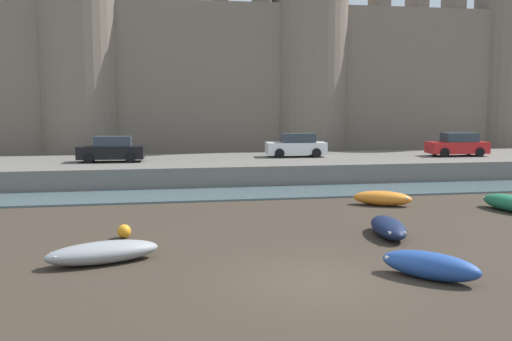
# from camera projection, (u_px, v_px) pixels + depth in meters

# --- Properties ---
(ground_plane) EXTENTS (160.00, 160.00, 0.00)m
(ground_plane) POSITION_uv_depth(u_px,v_px,m) (313.00, 280.00, 16.83)
(ground_plane) COLOR #382D23
(water_channel) EXTENTS (80.00, 4.50, 0.10)m
(water_channel) POSITION_uv_depth(u_px,v_px,m) (231.00, 194.00, 32.49)
(water_channel) COLOR slate
(water_channel) RESTS_ON ground
(quay_road) EXTENTS (68.08, 10.00, 1.25)m
(quay_road) POSITION_uv_depth(u_px,v_px,m) (215.00, 169.00, 39.50)
(quay_road) COLOR #666059
(quay_road) RESTS_ON ground
(castle) EXTENTS (63.31, 7.23, 21.18)m
(castle) POSITION_uv_depth(u_px,v_px,m) (199.00, 63.00, 48.77)
(castle) COLOR #7A6B5B
(castle) RESTS_ON ground
(rowboat_foreground_centre) EXTENTS (3.72, 2.19, 0.68)m
(rowboat_foreground_centre) POSITION_uv_depth(u_px,v_px,m) (103.00, 252.00, 18.54)
(rowboat_foreground_centre) COLOR gray
(rowboat_foreground_centre) RESTS_ON ground
(rowboat_midflat_right) EXTENTS (1.60, 3.28, 0.75)m
(rowboat_midflat_right) POSITION_uv_depth(u_px,v_px,m) (509.00, 203.00, 27.54)
(rowboat_midflat_right) COLOR #1E6B47
(rowboat_midflat_right) RESTS_ON ground
(rowboat_midflat_left) EXTENTS (2.96, 2.29, 0.71)m
(rowboat_midflat_left) POSITION_uv_depth(u_px,v_px,m) (382.00, 198.00, 29.01)
(rowboat_midflat_left) COLOR orange
(rowboat_midflat_left) RESTS_ON ground
(rowboat_midflat_centre) EXTENTS (1.64, 3.37, 0.68)m
(rowboat_midflat_centre) POSITION_uv_depth(u_px,v_px,m) (388.00, 227.00, 22.27)
(rowboat_midflat_centre) COLOR #141E3D
(rowboat_midflat_centre) RESTS_ON ground
(rowboat_near_channel_right) EXTENTS (2.62, 2.83, 0.77)m
(rowboat_near_channel_right) POSITION_uv_depth(u_px,v_px,m) (430.00, 265.00, 16.88)
(rowboat_near_channel_right) COLOR #234793
(rowboat_near_channel_right) RESTS_ON ground
(mooring_buoy_near_shore) EXTENTS (0.51, 0.51, 0.51)m
(mooring_buoy_near_shore) POSITION_uv_depth(u_px,v_px,m) (124.00, 231.00, 22.02)
(mooring_buoy_near_shore) COLOR orange
(mooring_buoy_near_shore) RESTS_ON ground
(car_quay_west) EXTENTS (4.21, 2.11, 1.62)m
(car_quay_west) POSITION_uv_depth(u_px,v_px,m) (458.00, 145.00, 41.95)
(car_quay_west) COLOR red
(car_quay_west) RESTS_ON quay_road
(car_quay_east) EXTENTS (4.21, 2.11, 1.62)m
(car_quay_east) POSITION_uv_depth(u_px,v_px,m) (112.00, 150.00, 37.76)
(car_quay_east) COLOR black
(car_quay_east) RESTS_ON quay_road
(car_quay_centre_west) EXTENTS (4.21, 2.11, 1.62)m
(car_quay_centre_west) POSITION_uv_depth(u_px,v_px,m) (296.00, 146.00, 41.31)
(car_quay_centre_west) COLOR silver
(car_quay_centre_west) RESTS_ON quay_road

